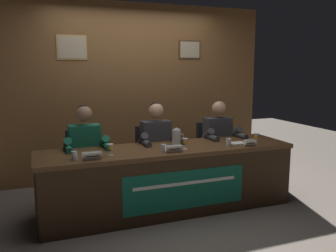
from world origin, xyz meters
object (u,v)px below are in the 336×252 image
juice_glass_left (111,147)px  document_stack_right (237,143)px  water_pitcher_central (176,137)px  chair_left (85,168)px  water_cup_center (164,148)px  nameplate_left (92,156)px  water_cup_left (74,156)px  chair_center (153,161)px  nameplate_right (250,143)px  panelist_left (86,150)px  water_cup_right (229,142)px  juice_glass_right (256,137)px  panelist_right (220,139)px  nameplate_center (174,149)px  conference_table (171,170)px  chair_right (213,156)px  juice_glass_center (185,142)px  panelist_center (158,144)px

juice_glass_left → document_stack_right: juice_glass_left is taller
juice_glass_left → water_pitcher_central: 0.87m
juice_glass_left → document_stack_right: size_ratio=0.59×
chair_left → water_cup_center: size_ratio=10.64×
nameplate_left → document_stack_right: size_ratio=0.93×
water_cup_left → chair_center: size_ratio=0.09×
nameplate_left → nameplate_right: size_ratio=1.29×
water_cup_center → nameplate_right: 1.05m
juice_glass_left → nameplate_right: size_ratio=0.82×
panelist_left → water_cup_right: size_ratio=14.49×
panelist_left → juice_glass_right: 2.04m
panelist_right → nameplate_right: bearing=-87.0°
water_cup_left → water_cup_right: 1.78m
water_cup_left → nameplate_right: water_cup_left is taller
nameplate_left → nameplate_center: bearing=0.1°
juice_glass_left → conference_table: bearing=3.6°
water_cup_left → document_stack_right: bearing=2.5°
chair_center → document_stack_right: chair_center is taller
nameplate_center → juice_glass_left: bearing=170.8°
chair_left → chair_center: size_ratio=1.00×
water_cup_center → water_pitcher_central: water_pitcher_central is taller
chair_right → water_cup_center: bearing=-143.3°
chair_right → juice_glass_right: bearing=-76.0°
nameplate_center → document_stack_right: nameplate_center is taller
chair_center → water_pitcher_central: size_ratio=4.31×
nameplate_right → nameplate_left: bearing=179.1°
water_cup_center → document_stack_right: water_cup_center is taller
chair_left → panelist_right: size_ratio=0.73×
juice_glass_center → document_stack_right: bearing=3.9°
juice_glass_left → nameplate_right: (1.62, -0.14, -0.05)m
nameplate_left → chair_center: bearing=42.0°
chair_center → panelist_right: bearing=-12.7°
water_cup_center → nameplate_right: water_cup_center is taller
document_stack_right → chair_left: bearing=159.0°
water_pitcher_central → nameplate_center: bearing=-116.2°
panelist_left → water_cup_center: (0.76, -0.55, 0.07)m
nameplate_right → water_pitcher_central: bearing=154.6°
water_cup_left → water_cup_center: 0.95m
conference_table → water_cup_center: bearing=-144.5°
nameplate_left → water_cup_right: bearing=3.2°
nameplate_left → water_cup_right: water_cup_right is taller
water_cup_left → panelist_right: bearing=15.7°
chair_left → juice_glass_left: chair_left is taller
water_cup_left → water_pitcher_central: size_ratio=0.40×
panelist_center → water_cup_right: panelist_center is taller
nameplate_left → nameplate_center: same height
chair_left → document_stack_right: bearing=-21.0°
chair_left → juice_glass_center: (1.03, -0.72, 0.39)m
chair_left → document_stack_right: 1.89m
panelist_center → juice_glass_center: 0.55m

